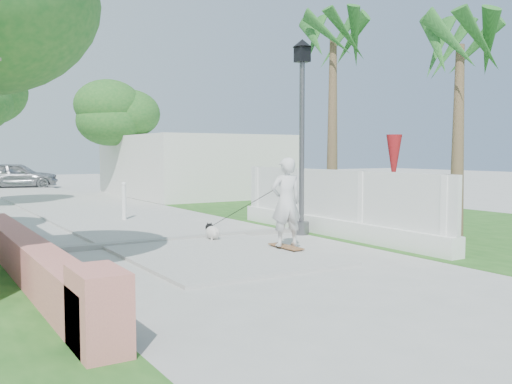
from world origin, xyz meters
TOP-DOWN VIEW (x-y plane):
  - ground at (0.00, 0.00)m, footprint 90.00×90.00m
  - path_strip at (0.00, 20.00)m, footprint 3.20×36.00m
  - curb at (0.00, 6.00)m, footprint 6.50×0.25m
  - grass_right at (7.00, 8.00)m, footprint 8.00×20.00m
  - pink_wall at (-3.30, 3.55)m, footprint 0.45×8.20m
  - lattice_fence at (3.40, 5.00)m, footprint 0.35×7.00m
  - building_right at (6.00, 18.00)m, footprint 6.00×8.00m
  - street_lamp at (2.90, 5.50)m, footprint 0.44×0.44m
  - bollard at (0.20, 10.00)m, footprint 0.14×0.14m
  - patio_umbrella at (4.80, 4.50)m, footprint 0.36×0.36m
  - tree_path_right at (3.22, 19.98)m, footprint 3.00×3.00m
  - palm_far at (4.60, 6.50)m, footprint 1.80×1.80m
  - palm_near at (5.40, 3.20)m, footprint 1.80×1.80m
  - skateboarder at (1.03, 4.45)m, footprint 1.01×2.41m
  - dog at (0.65, 5.60)m, footprint 0.31×0.58m
  - parked_car at (0.06, 26.92)m, footprint 4.30×2.59m

SIDE VIEW (x-z plane):
  - ground at x=0.00m, z-range 0.00..0.00m
  - grass_right at x=7.00m, z-range 0.00..0.01m
  - path_strip at x=0.00m, z-range 0.00..0.06m
  - curb at x=0.00m, z-range 0.00..0.10m
  - dog at x=0.65m, z-range 0.02..0.42m
  - pink_wall at x=-3.30m, z-range -0.09..0.71m
  - lattice_fence at x=3.40m, z-range -0.21..1.29m
  - bollard at x=0.20m, z-range 0.04..1.13m
  - parked_car at x=0.06m, z-range 0.00..1.37m
  - skateboarder at x=1.03m, z-range -0.09..1.71m
  - building_right at x=6.00m, z-range 0.00..2.60m
  - patio_umbrella at x=4.80m, z-range 0.54..2.84m
  - street_lamp at x=2.90m, z-range 0.21..4.65m
  - tree_path_right at x=3.22m, z-range 1.10..5.89m
  - palm_near at x=5.40m, z-range 1.60..6.30m
  - palm_far at x=4.60m, z-range 1.83..7.13m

